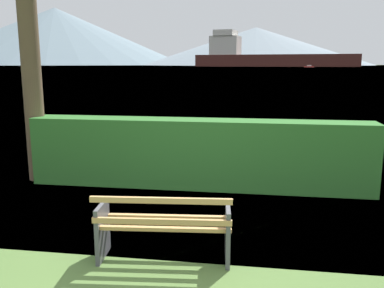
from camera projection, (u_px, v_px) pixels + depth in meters
ground_plane at (165, 257)px, 5.03m from camera, size 1400.00×1400.00×0.00m
water_surface at (254, 66)px, 305.72m from camera, size 620.00×620.00×0.00m
park_bench at (164, 227)px, 4.89m from camera, size 1.63×0.71×0.87m
hedge_row at (198, 154)px, 7.80m from camera, size 6.42×0.63×1.30m
cargo_ship_large at (262, 56)px, 298.03m from camera, size 116.13×39.79×26.24m
tender_far at (309, 67)px, 238.59m from camera, size 6.09×5.12×1.32m
distant_hills at (177, 38)px, 574.78m from camera, size 918.28×385.37×82.80m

